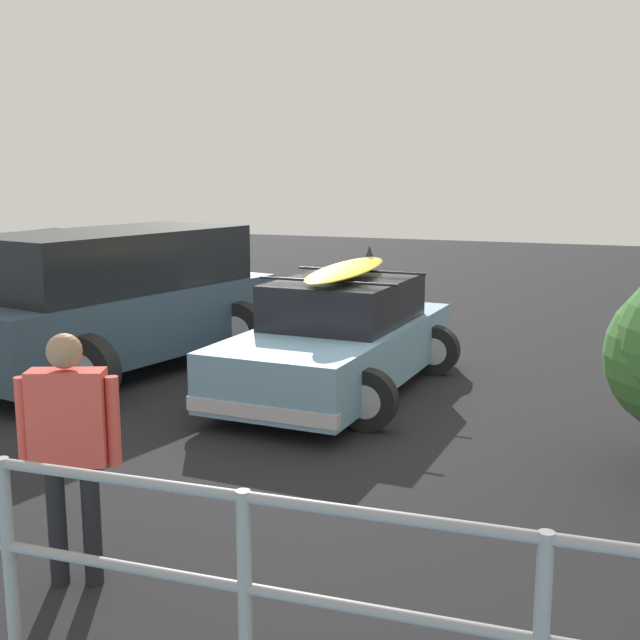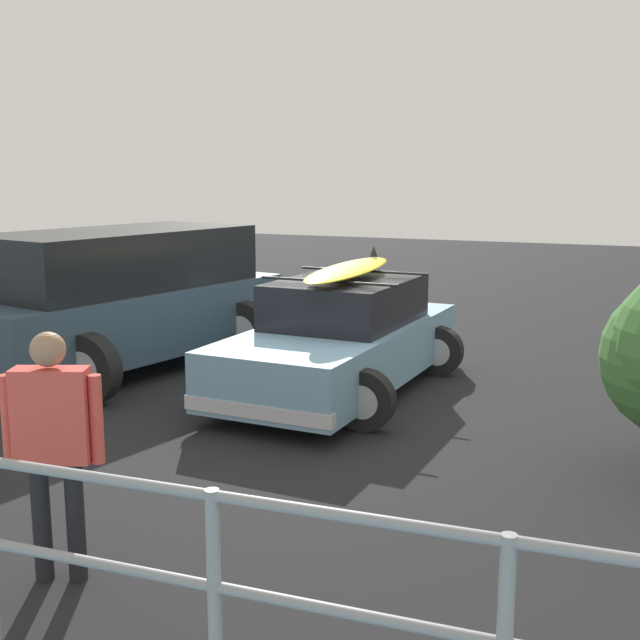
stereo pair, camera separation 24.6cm
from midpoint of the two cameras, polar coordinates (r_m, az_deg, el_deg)
ground_plane at (r=8.94m, az=1.08°, el=-6.01°), size 44.00×44.00×0.02m
sedan_car at (r=9.33m, az=2.33°, el=-1.31°), size 2.32×4.04×1.59m
suv_car at (r=10.58m, az=-13.27°, el=1.52°), size 3.13×4.78×1.81m
person_bystander at (r=5.15m, az=-17.14°, el=-7.78°), size 0.58×0.34×1.59m
railing_fence at (r=4.27m, az=-14.21°, el=-15.07°), size 9.53×0.58×1.08m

